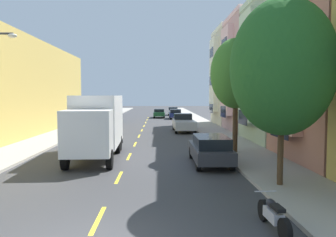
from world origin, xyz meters
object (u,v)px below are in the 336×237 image
at_px(parked_wagon_navy, 175,114).
at_px(parked_pickup_silver, 184,123).
at_px(delivery_box_truck, 97,123).
at_px(parked_wagon_white, 173,111).
at_px(street_tree_nearest, 282,67).
at_px(street_tree_second, 236,74).
at_px(parked_wagon_charcoal, 210,149).
at_px(parked_motorcycle, 273,215).
at_px(moving_forest_sedan, 159,113).
at_px(parked_sedan_teal, 113,116).

distance_m(parked_wagon_navy, parked_pickup_silver, 18.46).
distance_m(delivery_box_truck, parked_pickup_silver, 15.26).
height_order(parked_pickup_silver, parked_wagon_white, parked_pickup_silver).
distance_m(street_tree_nearest, parked_pickup_silver, 21.16).
bearing_deg(street_tree_nearest, parked_pickup_silver, 95.99).
bearing_deg(street_tree_nearest, street_tree_second, 90.00).
bearing_deg(parked_pickup_silver, parked_wagon_navy, 89.78).
bearing_deg(parked_wagon_charcoal, delivery_box_truck, 160.35).
xyz_separation_m(street_tree_nearest, parked_wagon_navy, (-2.10, 39.16, -3.82)).
relative_size(street_tree_second, delivery_box_truck, 0.88).
height_order(parked_wagon_charcoal, parked_motorcycle, parked_wagon_charcoal).
xyz_separation_m(parked_pickup_silver, moving_forest_sedan, (-2.43, 20.97, -0.08)).
height_order(parked_wagon_navy, moving_forest_sedan, parked_wagon_navy).
distance_m(parked_wagon_charcoal, parked_motorcycle, 8.57).
xyz_separation_m(street_tree_second, parked_pickup_silver, (-2.17, 13.08, -4.05)).
relative_size(street_tree_second, parked_pickup_silver, 1.29).
bearing_deg(street_tree_second, parked_wagon_navy, 93.81).
bearing_deg(street_tree_second, parked_wagon_white, 92.86).
bearing_deg(parked_wagon_charcoal, parked_sedan_teal, 107.26).
relative_size(delivery_box_truck, parked_sedan_teal, 1.73).
distance_m(street_tree_second, parked_sedan_teal, 27.84).
distance_m(parked_pickup_silver, parked_wagon_white, 27.93).
relative_size(parked_wagon_charcoal, parked_wagon_white, 0.99).
distance_m(parked_pickup_silver, parked_motorcycle, 24.75).
relative_size(street_tree_second, parked_wagon_charcoal, 1.46).
xyz_separation_m(parked_sedan_teal, parked_motorcycle, (9.17, -36.97, -0.34)).
xyz_separation_m(parked_sedan_teal, parked_wagon_navy, (8.72, 6.23, 0.05)).
height_order(street_tree_second, delivery_box_truck, street_tree_second).
height_order(delivery_box_truck, parked_pickup_silver, delivery_box_truck).
height_order(street_tree_nearest, parked_wagon_charcoal, street_tree_nearest).
bearing_deg(parked_wagon_white, parked_motorcycle, -89.56).
distance_m(parked_sedan_teal, parked_motorcycle, 38.10).
bearing_deg(street_tree_nearest, moving_forest_sedan, 96.30).
xyz_separation_m(street_tree_second, parked_motorcycle, (-1.65, -11.66, -4.47)).
xyz_separation_m(parked_sedan_teal, moving_forest_sedan, (6.22, 8.74, 0.00)).
xyz_separation_m(parked_wagon_charcoal, parked_wagon_white, (-0.06, 44.12, 0.00)).
relative_size(street_tree_nearest, parked_wagon_white, 1.49).
distance_m(delivery_box_truck, parked_wagon_charcoal, 6.71).
xyz_separation_m(street_tree_nearest, parked_motorcycle, (-1.65, -4.04, -4.22)).
bearing_deg(delivery_box_truck, parked_motorcycle, -58.66).
relative_size(parked_sedan_teal, parked_pickup_silver, 0.85).
height_order(street_tree_nearest, parked_wagon_navy, street_tree_nearest).
xyz_separation_m(parked_wagon_navy, moving_forest_sedan, (-2.50, 2.51, -0.05)).
bearing_deg(delivery_box_truck, parked_wagon_white, 81.64).
bearing_deg(parked_wagon_charcoal, parked_pickup_silver, 90.63).
height_order(parked_pickup_silver, moving_forest_sedan, parked_pickup_silver).
bearing_deg(parked_wagon_white, street_tree_second, -87.14).
bearing_deg(street_tree_second, parked_wagon_charcoal, -122.65).
distance_m(delivery_box_truck, parked_wagon_white, 42.37).
bearing_deg(delivery_box_truck, street_tree_nearest, -39.34).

